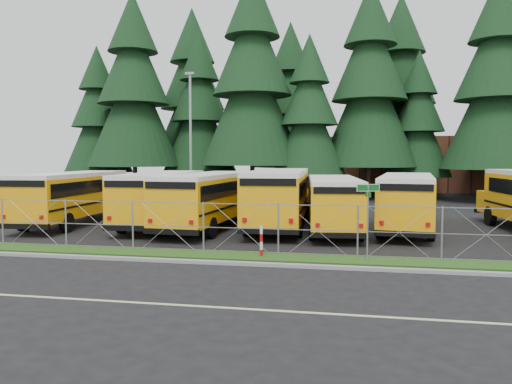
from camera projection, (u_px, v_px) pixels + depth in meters
ground at (306, 251)px, 20.06m from camera, size 120.00×120.00×0.00m
curb at (298, 266)px, 17.02m from camera, size 50.00×0.25×0.12m
grass_verge at (302, 259)px, 18.39m from camera, size 50.00×1.40×0.06m
road_lane_line at (277, 311)px, 12.22m from camera, size 50.00×0.12×0.01m
chainlink_fence at (304, 230)px, 19.01m from camera, size 44.00×0.10×2.00m
brick_building at (389, 164)px, 57.91m from camera, size 22.00×10.00×6.00m
bus_0 at (76, 198)px, 28.16m from camera, size 3.25×11.24×2.91m
bus_2 at (164, 199)px, 27.60m from camera, size 3.38×11.31×2.92m
bus_3 at (210, 201)px, 26.38m from camera, size 3.29×11.30×2.93m
bus_4 at (280, 199)px, 26.72m from camera, size 3.31×11.87×3.08m
bus_5 at (333, 204)px, 25.44m from camera, size 3.43×10.62×2.73m
bus_6 at (407, 203)px, 25.67m from camera, size 3.85×11.13×2.86m
street_sign at (368, 206)px, 17.80m from camera, size 0.80×0.53×2.81m
striped_bollard at (261, 242)px, 18.69m from camera, size 0.11×0.11×1.20m
light_standard at (191, 134)px, 37.79m from camera, size 0.70×0.35×10.14m
conifer_0 at (98, 120)px, 51.04m from camera, size 6.83×6.83×15.10m
conifer_1 at (134, 94)px, 47.95m from camera, size 8.86×8.86×19.59m
conifer_2 at (200, 114)px, 50.15m from camera, size 7.35×7.35×16.25m
conifer_3 at (252, 85)px, 45.25m from camera, size 9.36×9.36×20.69m
conifer_4 at (309, 117)px, 43.98m from camera, size 6.59×6.59×14.58m
conifer_5 at (369, 91)px, 45.14m from camera, size 8.86×8.86×19.60m
conifer_6 at (418, 125)px, 45.38m from camera, size 6.08×6.08×13.44m
conifer_7 at (496, 89)px, 41.20m from camera, size 8.51×8.51×18.82m
conifer_10 at (193, 101)px, 54.02m from camera, size 8.95×8.95×19.79m
conifer_11 at (290, 108)px, 53.38m from camera, size 8.20×8.20×18.14m
conifer_12 at (400, 95)px, 49.82m from camera, size 9.02×9.02×19.96m
conifer_13 at (507, 103)px, 47.59m from camera, size 8.09×8.09×17.89m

